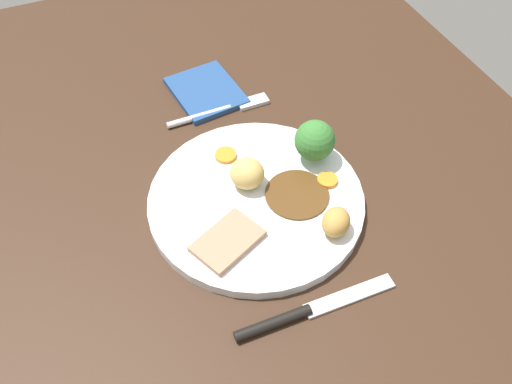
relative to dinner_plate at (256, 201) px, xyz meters
The scene contains 12 objects.
dining_table 3.45cm from the dinner_plate, 15.06° to the left, with size 120.00×84.00×3.60cm, color #382316.
dinner_plate is the anchor object (origin of this frame).
gravy_pool 5.08cm from the dinner_plate, 70.73° to the left, with size 7.86×7.86×0.30cm, color #563819.
meat_slice_main 7.55cm from the dinner_plate, 48.69° to the right, with size 7.72×5.10×0.80cm, color tan.
roast_potato_left 3.58cm from the dinner_plate, behind, with size 4.12×4.29×3.81cm, color #D8B260.
roast_potato_right 10.60cm from the dinner_plate, 38.69° to the left, with size 3.92×3.18×3.11cm, color #BC8C42.
carrot_coin_front 7.96cm from the dinner_plate, behind, with size 2.79×2.79×0.48cm, color orange.
carrot_coin_back 9.30cm from the dinner_plate, 82.99° to the left, with size 2.53×2.53×0.53cm, color orange.
broccoli_floret 10.63cm from the dinner_plate, 109.11° to the left, with size 5.15×5.15×5.70cm.
fork 17.59cm from the dinner_plate, behind, with size 2.04×15.26×0.90cm.
knife 15.77cm from the dinner_plate, ahead, with size 1.89×18.52×1.20cm.
folded_napkin 22.34cm from the dinner_plate, behind, with size 11.00×9.00×0.80cm, color navy.
Camera 1 is at (36.48, -17.14, 56.57)cm, focal length 38.41 mm.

